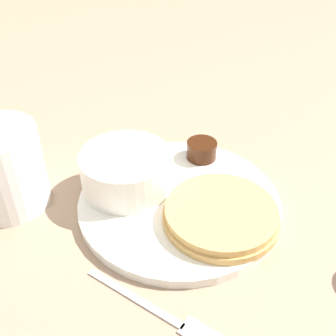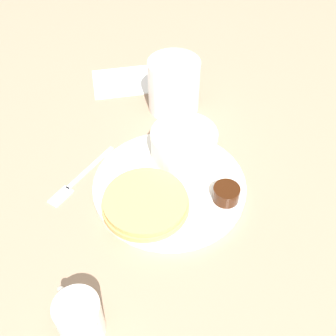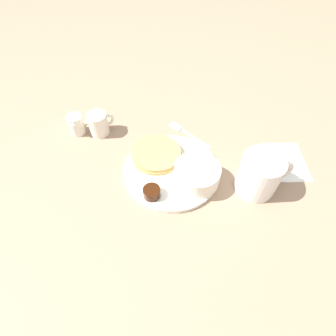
{
  "view_description": "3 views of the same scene",
  "coord_description": "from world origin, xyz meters",
  "views": [
    {
      "loc": [
        -0.38,
        0.05,
        0.35
      ],
      "look_at": [
        0.02,
        0.01,
        0.05
      ],
      "focal_mm": 45.0,
      "sensor_mm": 36.0,
      "label": 1
    },
    {
      "loc": [
        -0.05,
        -0.44,
        0.51
      ],
      "look_at": [
        -0.0,
        0.0,
        0.04
      ],
      "focal_mm": 45.0,
      "sensor_mm": 36.0,
      "label": 2
    },
    {
      "loc": [
        0.41,
        0.03,
        0.53
      ],
      "look_at": [
        0.02,
        -0.01,
        0.04
      ],
      "focal_mm": 28.0,
      "sensor_mm": 36.0,
      "label": 3
    }
  ],
  "objects": [
    {
      "name": "plate",
      "position": [
        0.0,
        0.0,
        0.01
      ],
      "size": [
        0.24,
        0.24,
        0.01
      ],
      "color": "white",
      "rests_on": "ground_plane"
    },
    {
      "name": "butter_ramekin",
      "position": [
        0.05,
        0.07,
        0.03
      ],
      "size": [
        0.04,
        0.04,
        0.04
      ],
      "color": "white",
      "rests_on": "plate"
    },
    {
      "name": "syrup_cup",
      "position": [
        0.08,
        -0.04,
        0.02
      ],
      "size": [
        0.04,
        0.04,
        0.02
      ],
      "color": "#38190A",
      "rests_on": "plate"
    },
    {
      "name": "coffee_mug",
      "position": [
        0.03,
        0.21,
        0.05
      ],
      "size": [
        0.1,
        0.13,
        0.1
      ],
      "color": "white",
      "rests_on": "ground_plane"
    },
    {
      "name": "bowl",
      "position": [
        0.03,
        0.06,
        0.04
      ],
      "size": [
        0.11,
        0.11,
        0.05
      ],
      "color": "white",
      "rests_on": "plate"
    },
    {
      "name": "pancake_stack",
      "position": [
        -0.04,
        -0.04,
        0.02
      ],
      "size": [
        0.13,
        0.13,
        0.02
      ],
      "color": "tan",
      "rests_on": "plate"
    },
    {
      "name": "fork",
      "position": [
        -0.15,
        0.03,
        0.0
      ],
      "size": [
        0.11,
        0.12,
        0.0
      ],
      "color": "silver",
      "rests_on": "ground_plane"
    },
    {
      "name": "ground_plane",
      "position": [
        0.0,
        0.0,
        0.0
      ],
      "size": [
        4.0,
        4.0,
        0.0
      ],
      "primitive_type": "plane",
      "color": "#9E7F66"
    }
  ]
}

